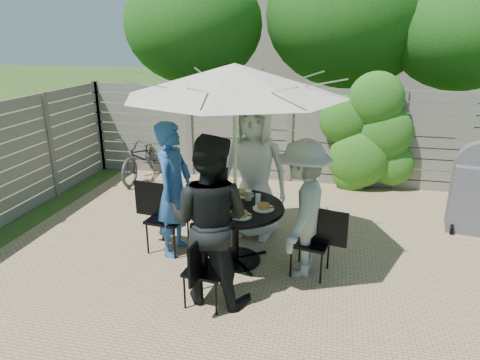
% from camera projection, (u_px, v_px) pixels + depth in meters
% --- Properties ---
extents(backyard_envelope, '(60.00, 60.00, 5.00)m').
position_uv_depth(backyard_envelope, '(317.00, 38.00, 14.33)').
color(backyard_envelope, '#2B4D18').
rests_on(backyard_envelope, ground).
extents(patio_table, '(1.31, 1.31, 0.78)m').
position_uv_depth(patio_table, '(235.00, 223.00, 5.33)').
color(patio_table, black).
rests_on(patio_table, ground).
extents(umbrella, '(2.80, 2.80, 2.47)m').
position_uv_depth(umbrella, '(235.00, 80.00, 4.76)').
color(umbrella, silver).
rests_on(umbrella, ground).
extents(chair_back, '(0.44, 0.63, 0.86)m').
position_uv_depth(chair_back, '(256.00, 214.00, 6.29)').
color(chair_back, black).
rests_on(chair_back, ground).
extents(person_back, '(1.01, 0.71, 1.95)m').
position_uv_depth(person_back, '(254.00, 171.00, 5.93)').
color(person_back, silver).
rests_on(person_back, ground).
extents(chair_left, '(0.71, 0.51, 0.95)m').
position_uv_depth(chair_left, '(167.00, 231.00, 5.70)').
color(chair_left, black).
rests_on(chair_left, ground).
extents(person_left, '(0.49, 0.69, 1.78)m').
position_uv_depth(person_left, '(174.00, 190.00, 5.46)').
color(person_left, '#2655A6').
rests_on(person_left, ground).
extents(chair_front, '(0.46, 0.64, 0.86)m').
position_uv_depth(chair_front, '(206.00, 284.00, 4.55)').
color(chair_front, black).
rests_on(chair_front, ground).
extents(person_front, '(0.97, 0.79, 1.86)m').
position_uv_depth(person_front, '(210.00, 221.00, 4.46)').
color(person_front, black).
rests_on(person_front, ground).
extents(chair_right, '(0.66, 0.50, 0.87)m').
position_uv_depth(chair_right, '(311.00, 255.00, 5.13)').
color(chair_right, black).
rests_on(chair_right, ground).
extents(person_right, '(0.73, 1.14, 1.67)m').
position_uv_depth(person_right, '(302.00, 210.00, 4.99)').
color(person_right, '#9C9D99').
rests_on(person_right, ground).
extents(plate_back, '(0.26, 0.26, 0.06)m').
position_uv_depth(plate_back, '(244.00, 194.00, 5.57)').
color(plate_back, white).
rests_on(plate_back, patio_table).
extents(plate_left, '(0.26, 0.26, 0.06)m').
position_uv_depth(plate_left, '(208.00, 200.00, 5.35)').
color(plate_left, white).
rests_on(plate_left, patio_table).
extents(plate_front, '(0.26, 0.26, 0.06)m').
position_uv_depth(plate_front, '(225.00, 215.00, 4.92)').
color(plate_front, white).
rests_on(plate_front, patio_table).
extents(plate_right, '(0.26, 0.26, 0.06)m').
position_uv_depth(plate_right, '(264.00, 207.00, 5.14)').
color(plate_right, white).
rests_on(plate_right, patio_table).
extents(plate_extra, '(0.24, 0.24, 0.06)m').
position_uv_depth(plate_extra, '(242.00, 215.00, 4.92)').
color(plate_extra, white).
rests_on(plate_extra, patio_table).
extents(glass_left, '(0.07, 0.07, 0.14)m').
position_uv_depth(glass_left, '(212.00, 201.00, 5.21)').
color(glass_left, silver).
rests_on(glass_left, patio_table).
extents(glass_front, '(0.07, 0.07, 0.14)m').
position_uv_depth(glass_front, '(237.00, 209.00, 4.96)').
color(glass_front, silver).
rests_on(glass_front, patio_table).
extents(glass_right, '(0.07, 0.07, 0.14)m').
position_uv_depth(glass_right, '(258.00, 199.00, 5.24)').
color(glass_right, silver).
rests_on(glass_right, patio_table).
extents(syrup_jug, '(0.09, 0.09, 0.16)m').
position_uv_depth(syrup_jug, '(232.00, 197.00, 5.29)').
color(syrup_jug, '#59280C').
rests_on(syrup_jug, patio_table).
extents(coffee_cup, '(0.08, 0.08, 0.12)m').
position_uv_depth(coffee_cup, '(248.00, 196.00, 5.40)').
color(coffee_cup, '#C6B293').
rests_on(coffee_cup, patio_table).
extents(bicycle, '(0.63, 1.72, 0.90)m').
position_uv_depth(bicycle, '(143.00, 157.00, 8.53)').
color(bicycle, '#333338').
rests_on(bicycle, ground).
extents(bbq_grill, '(0.74, 0.62, 1.35)m').
position_uv_depth(bbq_grill, '(476.00, 192.00, 6.17)').
color(bbq_grill, '#5A5A5F').
rests_on(bbq_grill, ground).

